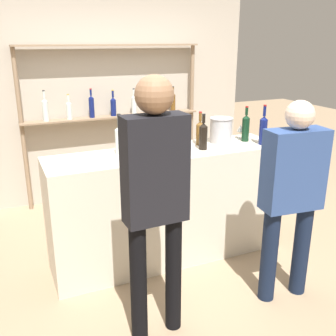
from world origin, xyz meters
TOP-DOWN VIEW (x-y plane):
  - ground_plane at (0.00, 0.00)m, footprint 16.00×16.00m
  - bar_counter at (0.00, 0.00)m, footprint 2.18×0.57m
  - back_wall at (0.00, 1.89)m, footprint 3.78×0.12m
  - back_shelf at (0.01, 1.71)m, footprint 2.28×0.18m
  - counter_bottle_0 at (0.92, -0.14)m, footprint 0.07×0.07m
  - counter_bottle_1 at (0.84, 0.03)m, footprint 0.07×0.07m
  - counter_bottle_2 at (0.32, -0.07)m, footprint 0.08×0.08m
  - counter_bottle_3 at (-0.42, 0.09)m, footprint 0.08×0.08m
  - counter_bottle_4 at (0.37, 0.09)m, footprint 0.07×0.07m
  - counter_bottle_5 at (-0.10, 0.12)m, footprint 0.08×0.08m
  - wine_glass at (0.85, 0.13)m, footprint 0.07×0.07m
  - ice_bucket at (0.59, 0.08)m, footprint 0.22×0.22m
  - cork_jar at (-0.24, 0.15)m, footprint 0.11×0.11m
  - customer_left at (-0.50, -0.92)m, footprint 0.41×0.24m
  - customer_right at (0.61, -0.94)m, footprint 0.48×0.25m

SIDE VIEW (x-z plane):
  - ground_plane at x=0.00m, z-range 0.00..0.00m
  - bar_counter at x=0.00m, z-range 0.00..1.06m
  - customer_right at x=0.61m, z-range 0.13..1.74m
  - customer_left at x=-0.50m, z-range 0.19..2.01m
  - cork_jar at x=-0.24m, z-range 1.06..1.22m
  - wine_glass at x=0.85m, z-range 1.09..1.24m
  - ice_bucket at x=0.59m, z-range 1.06..1.30m
  - counter_bottle_4 at x=0.37m, z-range 1.02..1.34m
  - counter_bottle_5 at x=-0.10m, z-range 1.02..1.34m
  - counter_bottle_2 at x=0.32m, z-range 1.02..1.35m
  - counter_bottle_3 at x=-0.42m, z-range 1.02..1.37m
  - counter_bottle_1 at x=0.84m, z-range 1.02..1.37m
  - counter_bottle_0 at x=0.92m, z-range 1.02..1.39m
  - back_shelf at x=0.01m, z-range 0.31..2.27m
  - back_wall at x=0.00m, z-range 0.00..2.80m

